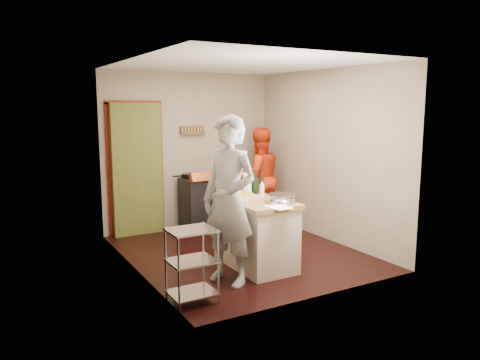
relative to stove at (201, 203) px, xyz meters
name	(u,v)px	position (x,y,z in m)	size (l,w,h in m)	color
floor	(241,252)	(-0.05, -1.42, -0.45)	(3.50, 3.50, 0.00)	black
back_wall	(153,162)	(-0.69, 0.36, 0.68)	(3.00, 0.44, 2.60)	gray
left_wall	(134,168)	(-1.55, -1.42, 0.85)	(0.04, 3.50, 2.60)	gray
right_wall	(326,155)	(1.45, -1.42, 0.85)	(0.04, 3.50, 2.60)	gray
ceiling	(241,63)	(-0.05, -1.42, 2.16)	(3.00, 3.50, 0.02)	white
stove	(201,203)	(0.00, 0.00, 0.00)	(0.60, 0.63, 1.00)	black
wire_shelving	(192,262)	(-1.33, -2.62, -0.01)	(0.48, 0.40, 0.80)	silver
island	(256,231)	(-0.16, -2.00, 0.02)	(0.69, 1.26, 1.19)	#BDB2A1
person_stripe	(229,201)	(-0.72, -2.33, 0.53)	(0.71, 0.47, 1.95)	#A9AAAE
person_red	(259,178)	(0.95, -0.29, 0.39)	(0.82, 0.64, 1.69)	red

